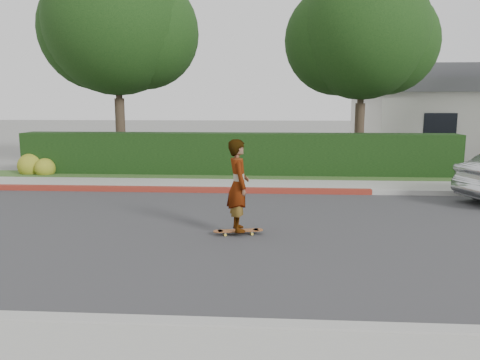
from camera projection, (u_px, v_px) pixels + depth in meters
The scene contains 14 objects.
ground at pixel (364, 235), 9.06m from camera, with size 120.00×120.00×0.00m, color slate.
road at pixel (364, 235), 9.06m from camera, with size 60.00×8.00×0.01m, color #2D2D30.
curb_near at pixel (438, 334), 5.01m from camera, with size 60.00×0.20×0.15m, color #9E9E99.
curb_far at pixel (335, 192), 13.09m from camera, with size 60.00×0.20×0.15m, color #9E9E99.
curb_red_section at pixel (159, 189), 13.41m from camera, with size 12.00×0.21×0.15m, color maroon.
sidewalk_far at pixel (331, 186), 13.98m from camera, with size 60.00×1.60×0.12m, color gray.
planting_strip at pixel (325, 178), 15.55m from camera, with size 60.00×1.60×0.10m, color #2D4C1E.
hedge at pixel (237, 155), 16.23m from camera, with size 15.00×1.00×1.50m, color black.
flowering_shrub at pixel (35, 167), 16.29m from camera, with size 1.40×1.00×0.90m.
tree_left at pixel (118, 28), 17.25m from camera, with size 5.99×5.21×8.00m.
tree_center at pixel (362, 38), 17.21m from camera, with size 5.66×4.84×7.44m.
house at pixel (463, 111), 23.95m from camera, with size 10.60×8.60×4.30m.
skateboard at pixel (238, 231), 9.03m from camera, with size 0.99×0.38×0.09m.
skateboarder at pixel (238, 185), 8.89m from camera, with size 0.64×0.42×1.76m, color white.
Camera 1 is at (-1.81, -8.91, 2.53)m, focal length 35.00 mm.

